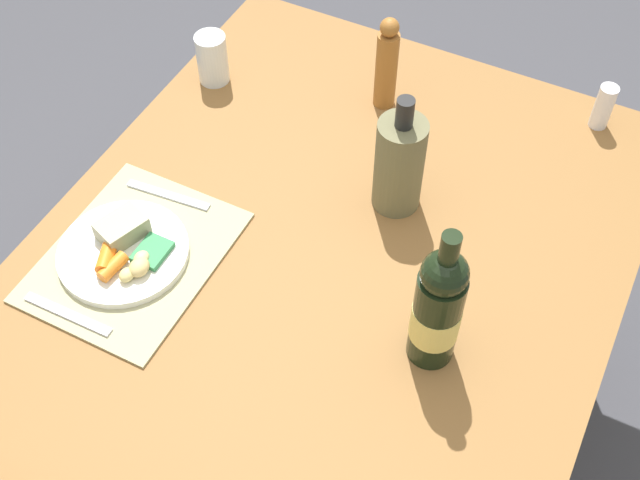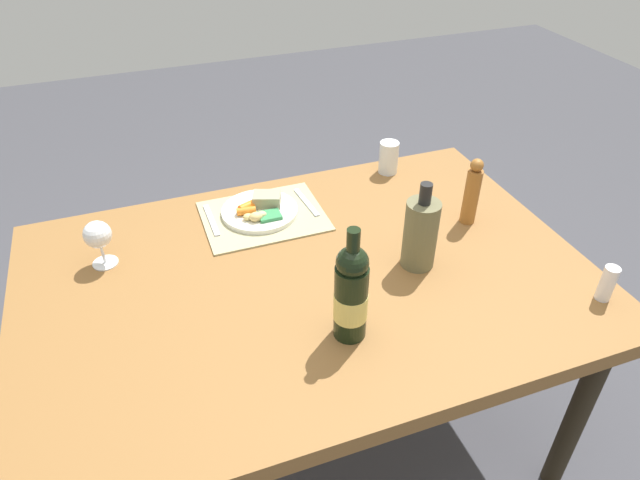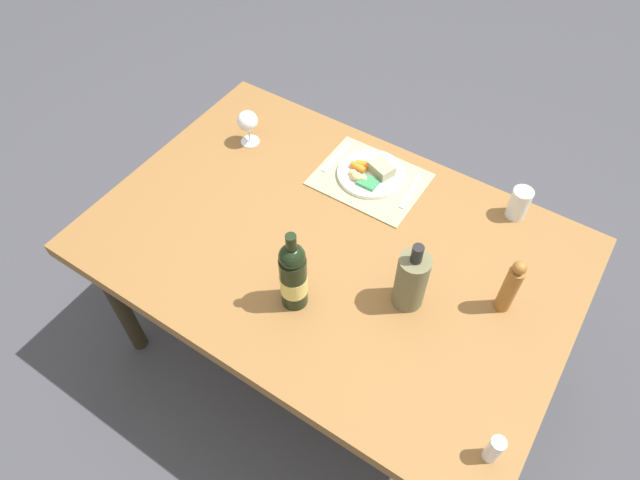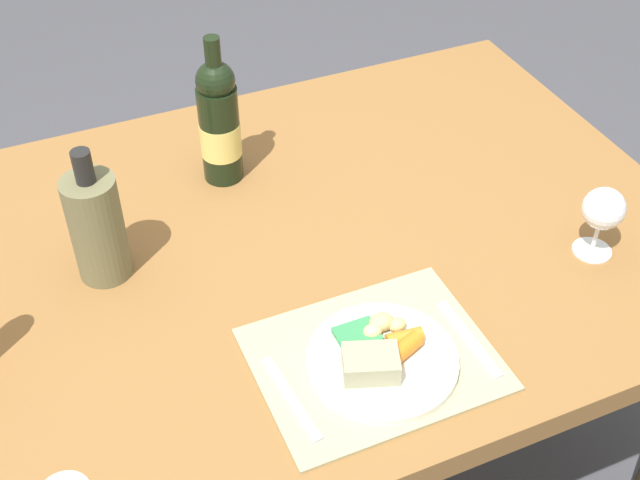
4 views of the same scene
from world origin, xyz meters
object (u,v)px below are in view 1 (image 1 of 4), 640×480
object	(u,v)px
dining_table	(295,326)
wine_bottle	(438,308)
knife	(68,314)
dinner_plate	(124,250)
water_tumbler	(213,61)
fork	(168,195)
salt_shaker	(603,107)
cooler_bottle	(399,163)
pepper_mill	(387,65)

from	to	relation	value
dining_table	wine_bottle	xyz separation A→B (m)	(-0.03, 0.25, 0.20)
knife	dining_table	bearing A→B (deg)	119.15
dinner_plate	water_tumbler	distance (m)	0.52
dining_table	fork	size ratio (longest dim) A/B	8.85
knife	salt_shaker	world-z (taller)	salt_shaker
fork	cooler_bottle	xyz separation A→B (m)	(-0.20, 0.41, 0.10)
dining_table	pepper_mill	xyz separation A→B (m)	(-0.57, -0.08, 0.17)
dining_table	pepper_mill	distance (m)	0.60
cooler_bottle	pepper_mill	size ratio (longest dim) A/B	1.20
knife	cooler_bottle	bearing A→B (deg)	140.57
wine_bottle	salt_shaker	size ratio (longest dim) A/B	3.05
knife	water_tumbler	distance (m)	0.68
dining_table	cooler_bottle	xyz separation A→B (m)	(-0.31, 0.06, 0.17)
pepper_mill	salt_shaker	xyz separation A→B (m)	(-0.14, 0.44, -0.06)
dinner_plate	pepper_mill	xyz separation A→B (m)	(-0.61, 0.26, 0.09)
knife	cooler_bottle	world-z (taller)	cooler_bottle
dinner_plate	water_tumbler	bearing A→B (deg)	-167.37
dining_table	water_tumbler	xyz separation A→B (m)	(-0.47, -0.45, 0.12)
knife	cooler_bottle	distance (m)	0.67
dinner_plate	wine_bottle	distance (m)	0.60
dinner_plate	fork	bearing A→B (deg)	-176.78
dinner_plate	wine_bottle	xyz separation A→B (m)	(-0.07, 0.59, 0.11)
dinner_plate	fork	distance (m)	0.16
dinner_plate	salt_shaker	distance (m)	1.03
dinner_plate	knife	distance (m)	0.16
fork	dining_table	bearing A→B (deg)	66.35
pepper_mill	cooler_bottle	bearing A→B (deg)	28.69
dining_table	salt_shaker	xyz separation A→B (m)	(-0.71, 0.37, 0.12)
dinner_plate	salt_shaker	bearing A→B (deg)	137.11
cooler_bottle	wine_bottle	xyz separation A→B (m)	(0.29, 0.19, 0.02)
dinner_plate	cooler_bottle	size ratio (longest dim) A/B	0.93
salt_shaker	water_tumbler	xyz separation A→B (m)	(0.25, -0.82, -0.00)
pepper_mill	water_tumbler	size ratio (longest dim) A/B	1.89
wine_bottle	water_tumbler	distance (m)	0.83
cooler_bottle	water_tumbler	xyz separation A→B (m)	(-0.15, -0.51, -0.06)
cooler_bottle	salt_shaker	world-z (taller)	cooler_bottle
salt_shaker	dining_table	bearing A→B (deg)	-27.15
knife	pepper_mill	bearing A→B (deg)	159.58
dining_table	water_tumbler	distance (m)	0.66
cooler_bottle	wine_bottle	bearing A→B (deg)	33.36
fork	cooler_bottle	size ratio (longest dim) A/B	0.67
wine_bottle	water_tumbler	xyz separation A→B (m)	(-0.44, -0.70, -0.08)
dinner_plate	knife	xyz separation A→B (m)	(0.16, -0.01, -0.01)
dinner_plate	wine_bottle	bearing A→B (deg)	96.73
water_tumbler	wine_bottle	bearing A→B (deg)	57.94
dinner_plate	pepper_mill	distance (m)	0.67
pepper_mill	water_tumbler	xyz separation A→B (m)	(0.10, -0.38, -0.06)
wine_bottle	knife	bearing A→B (deg)	-69.30
wine_bottle	salt_shaker	world-z (taller)	wine_bottle
fork	wine_bottle	xyz separation A→B (m)	(0.09, 0.60, 0.12)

